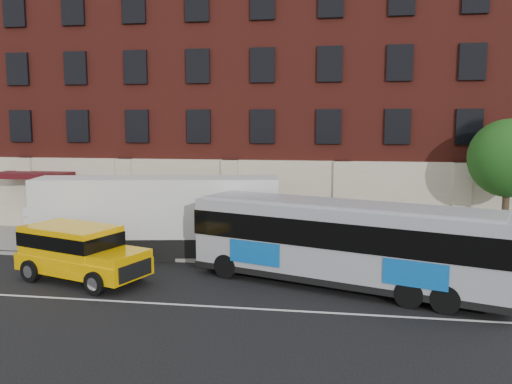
% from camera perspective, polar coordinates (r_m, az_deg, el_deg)
% --- Properties ---
extents(ground, '(120.00, 120.00, 0.00)m').
position_cam_1_polar(ground, '(18.60, -10.25, -12.15)').
color(ground, black).
rests_on(ground, ground).
extents(sidewalk, '(60.00, 6.00, 0.15)m').
position_cam_1_polar(sidewalk, '(26.89, -3.93, -5.69)').
color(sidewalk, gray).
rests_on(sidewalk, ground).
extents(kerb, '(60.00, 0.25, 0.15)m').
position_cam_1_polar(kerb, '(24.06, -5.54, -7.30)').
color(kerb, gray).
rests_on(kerb, ground).
extents(lane_line, '(60.00, 0.12, 0.01)m').
position_cam_1_polar(lane_line, '(19.04, -9.75, -11.64)').
color(lane_line, silver).
rests_on(lane_line, ground).
extents(building, '(30.00, 12.10, 15.00)m').
position_cam_1_polar(building, '(33.97, -1.05, 9.84)').
color(building, '#5C1D15').
rests_on(building, sidewalk).
extents(sign_pole, '(0.30, 0.20, 2.50)m').
position_cam_1_polar(sign_pole, '(27.25, -23.10, -3.16)').
color(sign_pole, slate).
rests_on(sign_pole, ground).
extents(street_tree, '(3.60, 3.60, 6.20)m').
position_cam_1_polar(street_tree, '(27.16, 25.36, 2.98)').
color(street_tree, '#35281A').
rests_on(street_tree, sidewalk).
extents(city_bus, '(11.94, 6.34, 3.23)m').
position_cam_1_polar(city_bus, '(20.37, 9.30, -5.16)').
color(city_bus, '#9899A0').
rests_on(city_bus, ground).
extents(yellow_suv, '(5.73, 3.80, 2.13)m').
position_cam_1_polar(yellow_suv, '(22.27, -18.45, -5.83)').
color(yellow_suv, '#FFB400').
rests_on(yellow_suv, ground).
extents(shipping_container, '(11.23, 4.12, 3.67)m').
position_cam_1_polar(shipping_container, '(25.12, -10.41, -2.69)').
color(shipping_container, black).
rests_on(shipping_container, ground).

